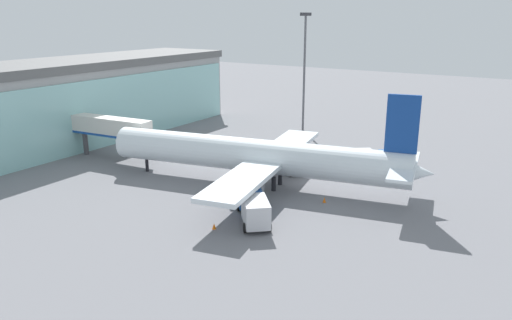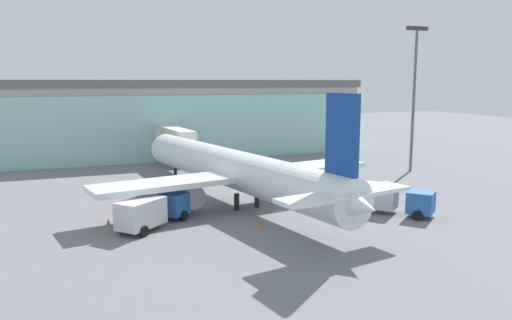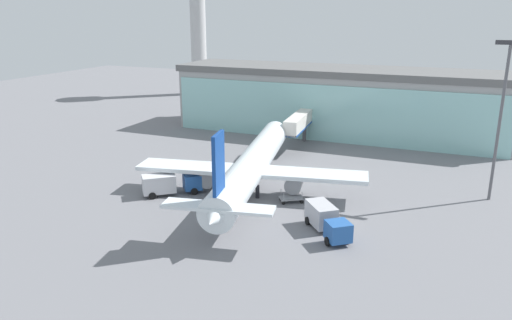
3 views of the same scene
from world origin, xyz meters
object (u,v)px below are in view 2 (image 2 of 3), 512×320
Objects in this scene: apron_light_mast at (414,87)px; airplane at (236,170)px; catering_truck at (152,210)px; safety_cone_wingtip at (108,222)px; baggage_cart at (296,198)px; jet_bridge at (174,138)px; fuel_truck at (389,198)px; safety_cone_nose at (258,226)px.

apron_light_mast is 0.50× the size of airplane.
catering_truck reaches higher than safety_cone_wingtip.
airplane is at bearing 131.76° from baggage_cart.
apron_light_mast is (29.24, -13.81, 6.99)m from jet_bridge.
jet_bridge reaches higher than catering_truck.
jet_bridge reaches higher than fuel_truck.
fuel_truck is 13.02m from safety_cone_nose.
baggage_cart reaches higher than safety_cone_wingtip.
apron_light_mast reaches higher than safety_cone_wingtip.
fuel_truck is 2.18× the size of baggage_cart.
apron_light_mast is at bearing 31.28° from safety_cone_nose.
safety_cone_nose is (0.51, -31.26, -3.99)m from jet_bridge.
baggage_cart is 9.76m from safety_cone_nose.
airplane is 5.46× the size of catering_truck.
safety_cone_wingtip is at bearing 154.04° from safety_cone_nose.
fuel_truck is at bearing -49.63° from catering_truck.
airplane is 9.16m from safety_cone_nose.
baggage_cart is (-21.96, -10.42, -10.75)m from apron_light_mast.
fuel_truck is 25.04m from safety_cone_wingtip.
apron_light_mast is 2.73× the size of catering_truck.
jet_bridge is at bearing 33.80° from catering_truck.
airplane reaches higher than catering_truck.
catering_truck is (-7.58, -27.76, -2.80)m from jet_bridge.
baggage_cart is at bearing -154.61° from apron_light_mast.
baggage_cart is (7.27, -24.23, -3.76)m from jet_bridge.
catering_truck is at bearing -31.67° from safety_cone_wingtip.
safety_cone_wingtip is (-10.97, -25.67, -3.99)m from jet_bridge.
catering_truck is at bearing -138.27° from fuel_truck.
catering_truck is at bearing 159.29° from jet_bridge.
jet_bridge is 1.83× the size of catering_truck.
airplane is at bearing -162.24° from apron_light_mast.
jet_bridge is 23.19× the size of safety_cone_nose.
jet_bridge reaches higher than safety_cone_wingtip.
jet_bridge is 0.67× the size of apron_light_mast.
jet_bridge is 23.19× the size of safety_cone_wingtip.
safety_cone_wingtip is at bearing 151.41° from jet_bridge.
safety_cone_wingtip is (-18.25, -1.43, -0.23)m from baggage_cart.
apron_light_mast is 5.91× the size of baggage_cart.
fuel_truck is 9.21m from baggage_cart.
fuel_truck is at bearing -161.94° from jet_bridge.
fuel_truck is (12.04, -8.27, -1.97)m from airplane.
apron_light_mast is 25.28m from fuel_truck.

